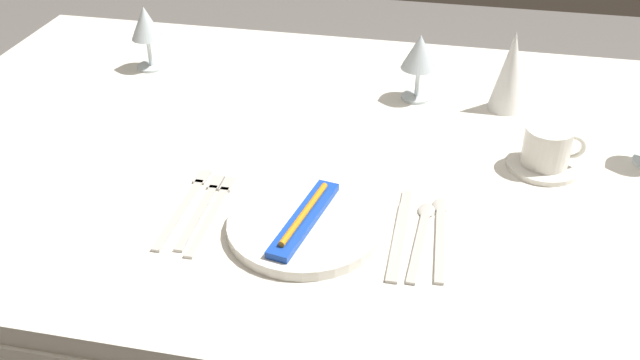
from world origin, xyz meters
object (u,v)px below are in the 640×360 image
(toothbrush_package, at_px, (304,218))
(dinner_knife, at_px, (400,235))
(fork_outer, at_px, (213,211))
(wine_glass_right, at_px, (146,26))
(coffee_cup_left, at_px, (548,146))
(fork_salad, at_px, (185,204))
(wine_glass_centre, at_px, (420,55))
(dinner_plate, at_px, (304,226))
(fork_inner, at_px, (202,207))
(spoon_soup, at_px, (422,231))
(napkin_folded, at_px, (511,71))
(spoon_dessert, at_px, (440,228))

(toothbrush_package, distance_m, dinner_knife, 0.15)
(fork_outer, distance_m, wine_glass_right, 0.62)
(coffee_cup_left, bearing_deg, fork_salad, -157.48)
(fork_salad, xyz_separation_m, wine_glass_centre, (0.34, 0.48, 0.10))
(dinner_plate, bearing_deg, coffee_cup_left, 35.60)
(fork_inner, xyz_separation_m, wine_glass_centre, (0.31, 0.48, 0.10))
(dinner_knife, bearing_deg, toothbrush_package, -173.61)
(dinner_plate, distance_m, toothbrush_package, 0.02)
(spoon_soup, distance_m, napkin_folded, 0.49)
(spoon_dessert, bearing_deg, coffee_cup_left, 52.53)
(wine_glass_centre, bearing_deg, fork_inner, -122.79)
(fork_outer, relative_size, coffee_cup_left, 2.06)
(fork_outer, bearing_deg, wine_glass_right, 122.35)
(dinner_plate, xyz_separation_m, fork_outer, (-0.16, 0.02, -0.01))
(coffee_cup_left, distance_m, wine_glass_centre, 0.35)
(fork_inner, height_order, spoon_dessert, spoon_dessert)
(toothbrush_package, distance_m, fork_outer, 0.16)
(spoon_dessert, bearing_deg, fork_inner, -176.30)
(toothbrush_package, xyz_separation_m, spoon_soup, (0.18, 0.04, -0.02))
(coffee_cup_left, relative_size, wine_glass_right, 0.74)
(wine_glass_centre, distance_m, napkin_folded, 0.19)
(dinner_knife, xyz_separation_m, spoon_soup, (0.03, 0.02, -0.00))
(toothbrush_package, xyz_separation_m, dinner_knife, (0.15, 0.02, -0.02))
(toothbrush_package, xyz_separation_m, spoon_dessert, (0.21, 0.05, -0.02))
(fork_outer, distance_m, wine_glass_centre, 0.57)
(fork_inner, xyz_separation_m, fork_salad, (-0.03, 0.00, 0.00))
(fork_outer, relative_size, dinner_knife, 0.94)
(dinner_plate, height_order, toothbrush_package, toothbrush_package)
(fork_inner, relative_size, fork_salad, 0.92)
(fork_outer, height_order, wine_glass_centre, wine_glass_centre)
(fork_outer, bearing_deg, toothbrush_package, -6.64)
(fork_salad, bearing_deg, spoon_dessert, 3.06)
(toothbrush_package, relative_size, dinner_knife, 0.90)
(fork_outer, xyz_separation_m, napkin_folded, (0.47, 0.48, 0.08))
(spoon_soup, xyz_separation_m, wine_glass_right, (-0.67, 0.50, 0.10))
(toothbrush_package, bearing_deg, fork_salad, 172.57)
(fork_outer, bearing_deg, napkin_folded, 45.21)
(coffee_cup_left, bearing_deg, dinner_plate, -144.40)
(fork_salad, distance_m, wine_glass_centre, 0.59)
(napkin_folded, bearing_deg, dinner_knife, -109.03)
(spoon_soup, relative_size, spoon_dessert, 0.95)
(wine_glass_right, bearing_deg, fork_outer, -57.65)
(fork_salad, relative_size, coffee_cup_left, 2.13)
(toothbrush_package, relative_size, wine_glass_centre, 1.49)
(fork_inner, distance_m, wine_glass_centre, 0.58)
(dinner_knife, bearing_deg, spoon_soup, 29.18)
(coffee_cup_left, xyz_separation_m, napkin_folded, (-0.07, 0.22, 0.04))
(dinner_plate, bearing_deg, spoon_soup, 10.97)
(fork_salad, bearing_deg, fork_outer, -9.82)
(dinner_knife, height_order, wine_glass_right, wine_glass_right)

